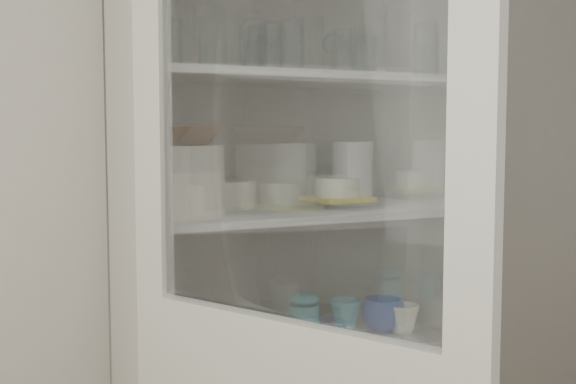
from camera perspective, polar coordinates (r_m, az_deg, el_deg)
name	(u,v)px	position (r m, az deg, el deg)	size (l,w,h in m)	color
wall_back	(201,192)	(2.31, -6.87, -0.04)	(3.60, 0.02, 2.60)	beige
pantry_cabinet	(280,308)	(2.29, -0.67, -9.17)	(1.00, 0.45, 2.10)	beige
tumbler_0	(212,38)	(1.94, -6.03, 12.04)	(0.08, 0.08, 0.15)	silver
tumbler_1	(271,46)	(2.00, -1.36, 11.44)	(0.06, 0.06, 0.13)	silver
tumbler_2	(292,46)	(2.03, 0.33, 11.50)	(0.07, 0.07, 0.14)	silver
tumbler_3	(256,45)	(2.01, -2.58, 11.56)	(0.07, 0.07, 0.14)	silver
tumbler_4	(343,52)	(2.12, 4.39, 11.00)	(0.06, 0.06, 0.12)	silver
tumbler_5	(364,51)	(2.14, 6.01, 11.05)	(0.07, 0.07, 0.13)	silver
tumbler_6	(426,50)	(2.24, 10.84, 11.00)	(0.08, 0.08, 0.16)	silver
tumbler_7	(151,45)	(2.06, -10.78, 11.34)	(0.07, 0.07, 0.14)	silver
tumbler_8	(170,45)	(2.05, -9.31, 11.39)	(0.07, 0.07, 0.14)	silver
tumbler_9	(255,50)	(2.13, -2.64, 11.11)	(0.07, 0.07, 0.13)	silver
tumbler_10	(251,49)	(2.11, -2.96, 11.18)	(0.07, 0.07, 0.13)	silver
tumbler_11	(366,56)	(2.33, 6.18, 10.61)	(0.07, 0.07, 0.14)	silver
goblet_0	(141,44)	(2.16, -11.51, 11.38)	(0.07, 0.07, 0.17)	silver
goblet_1	(274,46)	(2.24, -1.12, 11.44)	(0.08, 0.08, 0.18)	silver
goblet_2	(333,54)	(2.36, 3.58, 10.83)	(0.07, 0.07, 0.16)	silver
goblet_3	(357,52)	(2.38, 5.45, 10.93)	(0.08, 0.08, 0.18)	silver
plate_stack_front	(184,193)	(2.01, -8.20, -0.09)	(0.23, 0.23, 0.13)	white
plate_stack_back	(224,194)	(2.21, -5.05, -0.16)	(0.20, 0.20, 0.08)	white
cream_bowl	(184,158)	(2.00, -8.24, 2.69)	(0.22, 0.22, 0.07)	beige
terracotta_bowl	(184,135)	(2.00, -8.26, 4.45)	(0.22, 0.22, 0.05)	brown
glass_platter	(337,203)	(2.26, 3.93, -0.90)	(0.30, 0.30, 0.02)	silver
yellow_trivet	(337,199)	(2.26, 3.93, -0.53)	(0.18, 0.18, 0.01)	yellow
white_ramekin	(338,187)	(2.25, 3.94, 0.39)	(0.14, 0.14, 0.06)	white
grey_bowl_stack	(353,173)	(2.30, 5.14, 1.47)	(0.13, 0.13, 0.20)	silver
mug_blue	(383,314)	(2.34, 7.52, -9.57)	(0.13, 0.13, 0.10)	#1E3A9E
mug_teal	(346,314)	(2.36, 4.57, -9.59)	(0.10, 0.10, 0.09)	teal
mug_white	(404,319)	(2.33, 9.12, -9.87)	(0.10, 0.10, 0.09)	white
teal_jar	(304,317)	(2.28, 1.28, -9.81)	(0.10, 0.10, 0.11)	teal
measuring_cups	(228,346)	(2.11, -4.76, -12.06)	(0.10, 0.10, 0.04)	#AAAAAA
white_canister	(182,329)	(2.14, -8.37, -10.68)	(0.11, 0.11, 0.13)	white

